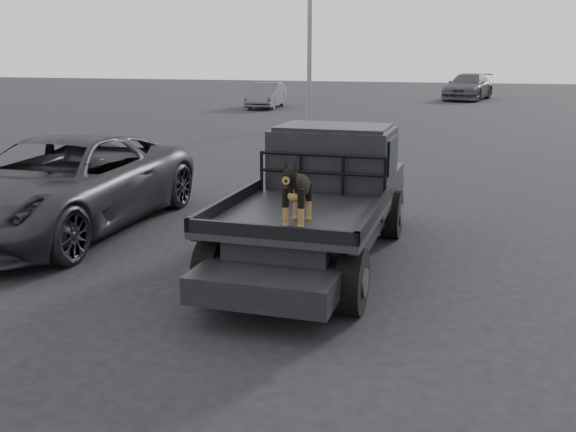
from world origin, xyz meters
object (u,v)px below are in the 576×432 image
(dog, at_px, (298,192))
(parked_suv, at_px, (61,185))
(distant_car_a, at_px, (266,95))
(distant_car_b, at_px, (468,87))
(flatbed_ute, at_px, (318,229))

(dog, xyz_separation_m, parked_suv, (-4.50, 1.81, -0.53))
(dog, distance_m, distant_car_a, 27.43)
(distant_car_a, height_order, distant_car_b, distant_car_b)
(flatbed_ute, relative_size, distant_car_b, 0.98)
(parked_suv, xyz_separation_m, distant_car_b, (5.50, 33.58, 0.04))
(flatbed_ute, bearing_deg, distant_car_b, 88.13)
(distant_car_b, bearing_deg, distant_car_a, -125.62)
(flatbed_ute, bearing_deg, dog, -85.34)
(parked_suv, bearing_deg, distant_car_b, 79.41)
(dog, bearing_deg, flatbed_ute, 94.66)
(distant_car_a, bearing_deg, distant_car_b, 38.08)
(parked_suv, xyz_separation_m, distant_car_a, (-4.61, 24.06, -0.10))
(flatbed_ute, xyz_separation_m, dog, (0.12, -1.42, 0.83))
(flatbed_ute, bearing_deg, distant_car_a, 110.20)
(flatbed_ute, relative_size, parked_suv, 0.98)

